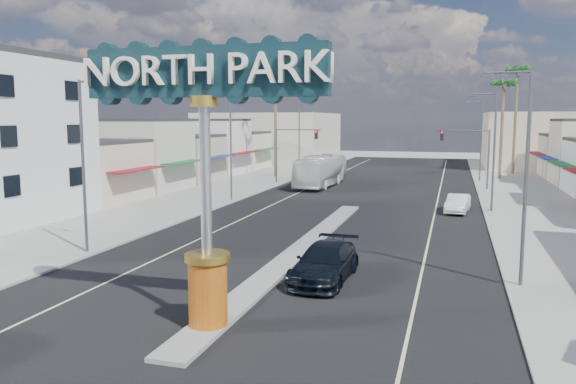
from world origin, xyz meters
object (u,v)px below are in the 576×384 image
Objects in this scene: palm_right_far at (518,76)px; streetlight_r_far at (480,137)px; traffic_signal_left at (292,145)px; streetlight_l_near at (86,157)px; palm_right_mid at (504,88)px; city_bus at (321,171)px; gateway_sign at (205,153)px; streetlight_l_mid at (233,142)px; suv_right at (325,263)px; streetlight_r_near at (522,167)px; car_parked_right at (458,204)px; streetlight_l_far at (300,135)px; streetlight_r_mid at (492,146)px; traffic_signal_right at (470,147)px; palm_left_far at (275,81)px.

streetlight_r_far is at bearing -114.55° from palm_right_far.
streetlight_l_near is at bearing -92.10° from traffic_signal_left.
palm_right_mid is 6.57m from palm_right_far.
palm_right_mid reaches higher than city_bus.
gateway_sign is 62.20m from palm_right_far.
streetlight_l_mid is 30.32m from streetlight_r_far.
palm_right_far is 55.95m from suv_right.
traffic_signal_left is (-9.18, 42.02, -1.65)m from gateway_sign.
city_bus is (-8.13, 34.06, 0.84)m from suv_right.
streetlight_r_near is 2.12× the size of car_parked_right.
streetlight_l_far is 29.75m from car_parked_right.
traffic_signal_right is at bearing 95.10° from streetlight_r_mid.
suv_right is at bearing -100.40° from streetlight_r_far.
traffic_signal_left is 31.22m from palm_right_far.
streetlight_r_mid is 22.00m from streetlight_r_far.
gateway_sign is 51.10m from streetlight_l_far.
palm_right_mid is (23.43, 26.00, 5.54)m from streetlight_l_mid.
streetlight_r_mid is at bearing -90.00° from streetlight_r_far.
streetlight_l_far is 0.74× the size of palm_right_mid.
streetlight_r_far is at bearing 63.58° from streetlight_l_near.
car_parked_right is (-6.86, -32.84, -11.69)m from palm_right_far.
palm_left_far is 1.08× the size of palm_right_mid.
traffic_signal_right is at bearing 6.92° from city_bus.
streetlight_l_mid is 22.00m from streetlight_l_far.
gateway_sign is 1.66× the size of suv_right.
palm_right_far reaches higher than suv_right.
palm_right_mid reaches higher than streetlight_r_near.
palm_left_far is (-23.43, 40.00, 6.43)m from streetlight_r_near.
streetlight_r_mid is 33.14m from palm_right_far.
streetlight_r_far is 24.38m from palm_left_far.
streetlight_r_mid is 2.12× the size of car_parked_right.
streetlight_l_far is at bearing 157.80° from traffic_signal_right.
traffic_signal_right is 20.59m from palm_right_far.
traffic_signal_left is 4.59m from city_bus.
traffic_signal_right is (9.18, 42.02, -1.65)m from gateway_sign.
streetlight_r_far reaches higher than car_parked_right.
streetlight_l_mid is 28.90m from streetlight_r_near.
streetlight_l_near is (-19.62, -33.99, 0.79)m from traffic_signal_right.
palm_left_far is 31.58m from car_parked_right.
palm_left_far is (-3.82, 6.01, 7.22)m from traffic_signal_left.
palm_right_mid is 2.20× the size of suv_right.
streetlight_l_near is 28.90m from streetlight_r_mid.
suv_right is at bearing -102.53° from palm_right_mid.
palm_left_far is at bearing 137.71° from city_bus.
streetlight_r_far is 7.30m from palm_right_mid.
streetlight_r_near is (20.87, -42.00, 0.00)m from streetlight_l_far.
traffic_signal_right is 0.67× the size of streetlight_r_near.
streetlight_l_near is 33.30m from city_bus.
streetlight_l_mid is 35.44m from palm_right_mid.
streetlight_l_near is 0.77× the size of city_bus.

